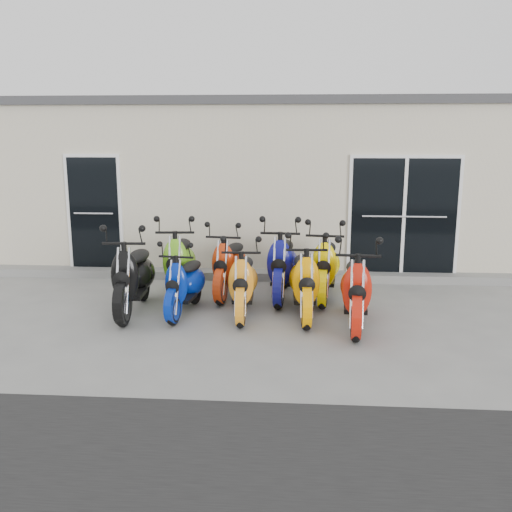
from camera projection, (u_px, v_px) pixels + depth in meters
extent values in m
plane|color=gray|center=(253.00, 312.00, 8.76)|extent=(80.00, 80.00, 0.00)
cube|color=beige|center=(270.00, 180.00, 13.49)|extent=(14.00, 6.00, 3.20)
cube|color=#3F3F42|center=(271.00, 107.00, 13.14)|extent=(14.20, 6.20, 0.16)
cube|color=gray|center=(261.00, 275.00, 10.72)|extent=(14.00, 0.40, 0.15)
cube|color=black|center=(95.00, 210.00, 10.84)|extent=(1.07, 0.08, 2.22)
cube|color=black|center=(404.00, 213.00, 10.43)|extent=(2.02, 0.08, 2.22)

